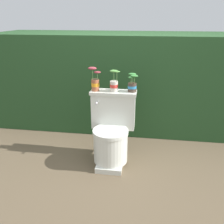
{
  "coord_description": "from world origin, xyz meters",
  "views": [
    {
      "loc": [
        0.27,
        -2.29,
        1.49
      ],
      "look_at": [
        -0.08,
        0.07,
        0.56
      ],
      "focal_mm": 40.0,
      "sensor_mm": 36.0,
      "label": 1
    }
  ],
  "objects_px": {
    "toilet": "(112,133)",
    "potted_plant_midleft": "(114,84)",
    "potted_plant_left": "(95,82)",
    "potted_plant_middle": "(132,85)"
  },
  "relations": [
    {
      "from": "toilet",
      "to": "potted_plant_midleft",
      "type": "xyz_separation_m",
      "value": [
        0.01,
        0.11,
        0.5
      ]
    },
    {
      "from": "potted_plant_left",
      "to": "potted_plant_midleft",
      "type": "xyz_separation_m",
      "value": [
        0.2,
        0.0,
        -0.01
      ]
    },
    {
      "from": "potted_plant_left",
      "to": "potted_plant_middle",
      "type": "bearing_deg",
      "value": 3.33
    },
    {
      "from": "potted_plant_midleft",
      "to": "potted_plant_middle",
      "type": "distance_m",
      "value": 0.19
    },
    {
      "from": "potted_plant_left",
      "to": "potted_plant_midleft",
      "type": "height_order",
      "value": "potted_plant_left"
    },
    {
      "from": "toilet",
      "to": "potted_plant_middle",
      "type": "bearing_deg",
      "value": 34.88
    },
    {
      "from": "potted_plant_left",
      "to": "potted_plant_middle",
      "type": "relative_size",
      "value": 1.34
    },
    {
      "from": "potted_plant_midleft",
      "to": "potted_plant_left",
      "type": "bearing_deg",
      "value": -179.42
    },
    {
      "from": "potted_plant_middle",
      "to": "potted_plant_left",
      "type": "bearing_deg",
      "value": -176.67
    },
    {
      "from": "potted_plant_middle",
      "to": "toilet",
      "type": "bearing_deg",
      "value": -145.12
    }
  ]
}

